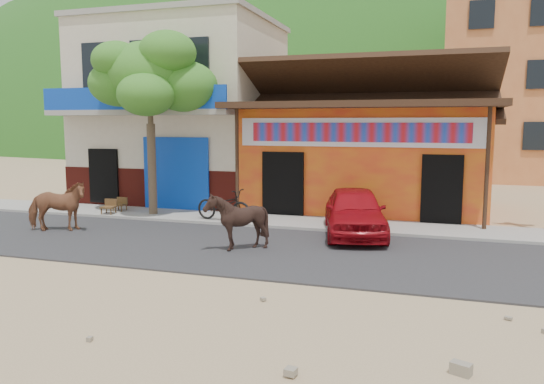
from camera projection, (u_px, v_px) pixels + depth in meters
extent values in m
plane|color=#9E825B|center=(206.00, 276.00, 10.94)|extent=(120.00, 120.00, 0.00)
cube|color=#28282B|center=(248.00, 248.00, 13.30)|extent=(60.00, 5.00, 0.04)
cube|color=gray|center=(286.00, 222.00, 16.60)|extent=(60.00, 2.00, 0.12)
cube|color=orange|center=(369.00, 160.00, 19.55)|extent=(8.00, 6.00, 3.60)
cube|color=beige|center=(185.00, 114.00, 21.59)|extent=(7.00, 6.00, 7.00)
cube|color=#CC723F|center=(527.00, 72.00, 30.12)|extent=(9.00, 9.00, 12.00)
ellipsoid|color=#194C14|center=(412.00, 60.00, 75.51)|extent=(100.00, 40.00, 24.00)
imported|color=#91593A|center=(57.00, 206.00, 15.21)|extent=(1.88, 1.39, 1.45)
imported|color=black|center=(237.00, 221.00, 12.94)|extent=(1.37, 1.24, 1.43)
imported|color=#9E0B14|center=(354.00, 211.00, 14.68)|extent=(2.45, 4.20, 1.34)
imported|color=black|center=(224.00, 205.00, 16.41)|extent=(1.99, 0.97, 1.00)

